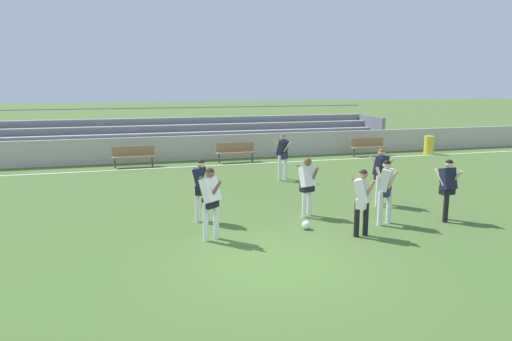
{
  "coord_description": "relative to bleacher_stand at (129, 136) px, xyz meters",
  "views": [
    {
      "loc": [
        -2.83,
        -8.54,
        3.59
      ],
      "look_at": [
        0.7,
        3.91,
        1.15
      ],
      "focal_mm": 32.67,
      "sensor_mm": 36.0,
      "label": 1
    }
  ],
  "objects": [
    {
      "name": "ground_plane",
      "position": [
        2.63,
        -15.6,
        -0.95
      ],
      "size": [
        160.0,
        160.0,
        0.0
      ],
      "primitive_type": "plane",
      "color": "#4C6B30"
    },
    {
      "name": "field_line_sideline",
      "position": [
        2.63,
        -4.22,
        -0.94
      ],
      "size": [
        44.0,
        0.12,
        0.01
      ],
      "primitive_type": "cube",
      "color": "white",
      "rests_on": "ground"
    },
    {
      "name": "sideline_wall",
      "position": [
        2.63,
        -2.51,
        -0.37
      ],
      "size": [
        48.0,
        0.16,
        1.15
      ],
      "primitive_type": "cube",
      "color": "#BCB7AD",
      "rests_on": "ground"
    },
    {
      "name": "bleacher_stand",
      "position": [
        0.0,
        0.0,
        0.0
      ],
      "size": [
        27.18,
        3.26,
        2.27
      ],
      "color": "#B2B2B7",
      "rests_on": "ground"
    },
    {
      "name": "bench_far_right",
      "position": [
        4.64,
        -3.61,
        -0.4
      ],
      "size": [
        1.8,
        0.4,
        0.9
      ],
      "color": "#99754C",
      "rests_on": "ground"
    },
    {
      "name": "bench_centre_sideline",
      "position": [
        11.39,
        -3.61,
        -0.4
      ],
      "size": [
        1.8,
        0.4,
        0.9
      ],
      "color": "#99754C",
      "rests_on": "ground"
    },
    {
      "name": "bench_near_wall_gap",
      "position": [
        0.13,
        -3.61,
        -0.4
      ],
      "size": [
        1.8,
        0.4,
        0.9
      ],
      "color": "#99754C",
      "rests_on": "ground"
    },
    {
      "name": "trash_bin",
      "position": [
        14.73,
        -3.88,
        -0.49
      ],
      "size": [
        0.49,
        0.49,
        0.92
      ],
      "primitive_type": "cylinder",
      "color": "yellow",
      "rests_on": "ground"
    },
    {
      "name": "player_white_trailing_run",
      "position": [
        5.09,
        -14.63,
        0.01
      ],
      "size": [
        0.53,
        0.6,
        1.62
      ],
      "color": "black",
      "rests_on": "ground"
    },
    {
      "name": "player_white_pressing_high",
      "position": [
        4.48,
        -12.72,
        0.01
      ],
      "size": [
        0.47,
        0.55,
        1.62
      ],
      "color": "white",
      "rests_on": "ground"
    },
    {
      "name": "player_dark_dropping_back",
      "position": [
        7.85,
        -14.1,
        0.03
      ],
      "size": [
        0.46,
        0.6,
        1.64
      ],
      "color": "black",
      "rests_on": "ground"
    },
    {
      "name": "player_white_wide_right",
      "position": [
        1.62,
        -13.91,
        0.07
      ],
      "size": [
        0.54,
        0.68,
        1.7
      ],
      "color": "white",
      "rests_on": "ground"
    },
    {
      "name": "player_dark_wide_left",
      "position": [
        7.02,
        -12.19,
        0.07
      ],
      "size": [
        0.48,
        0.69,
        1.7
      ],
      "color": "white",
      "rests_on": "ground"
    },
    {
      "name": "player_white_on_ball",
      "position": [
        6.13,
        -13.93,
        0.05
      ],
      "size": [
        0.48,
        0.66,
        1.68
      ],
      "color": "white",
      "rests_on": "ground"
    },
    {
      "name": "player_dark_overlapping",
      "position": [
        5.42,
        -7.97,
        0.09
      ],
      "size": [
        0.52,
        0.74,
        1.73
      ],
      "color": "white",
      "rests_on": "ground"
    },
    {
      "name": "player_dark_challenging",
      "position": [
        1.65,
        -12.43,
        0.04
      ],
      "size": [
        0.5,
        0.63,
        1.66
      ],
      "color": "white",
      "rests_on": "ground"
    },
    {
      "name": "soccer_ball",
      "position": [
        4.03,
        -13.79,
        -0.84
      ],
      "size": [
        0.22,
        0.22,
        0.22
      ],
      "primitive_type": "sphere",
      "color": "white",
      "rests_on": "ground"
    }
  ]
}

